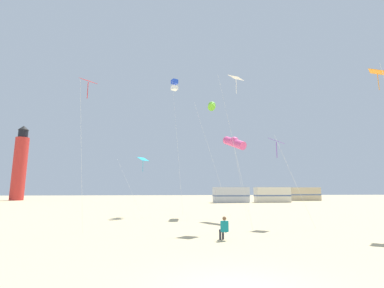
{
  "coord_description": "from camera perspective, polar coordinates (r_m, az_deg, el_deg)",
  "views": [
    {
      "loc": [
        -1.78,
        -6.75,
        2.51
      ],
      "look_at": [
        0.05,
        13.5,
        5.91
      ],
      "focal_mm": 25.15,
      "sensor_mm": 36.0,
      "label": 1
    }
  ],
  "objects": [
    {
      "name": "kite_diamond_white",
      "position": [
        19.85,
        9.28,
        12.56
      ],
      "size": [
        2.0,
        2.0,
        10.58
      ],
      "color": "silver",
      "rests_on": "ground"
    },
    {
      "name": "rv_van_cream",
      "position": [
        53.61,
        16.64,
        -10.29
      ],
      "size": [
        6.45,
        2.37,
        2.8
      ],
      "rotation": [
        0.0,
        0.0,
        -0.01
      ],
      "color": "beige",
      "rests_on": "ground"
    },
    {
      "name": "kite_flyer_standing",
      "position": [
        14.06,
        6.76,
        -17.19
      ],
      "size": [
        0.43,
        0.55,
        1.16
      ],
      "rotation": [
        0.0,
        0.0,
        3.41
      ],
      "color": "#147F84",
      "rests_on": "ground"
    },
    {
      "name": "kite_diamond_cyan",
      "position": [
        26.25,
        -10.46,
        -3.56
      ],
      "size": [
        3.01,
        3.01,
        5.54
      ],
      "color": "silver",
      "rests_on": "ground"
    },
    {
      "name": "lighthouse_distant",
      "position": [
        71.65,
        -32.69,
        -3.72
      ],
      "size": [
        2.8,
        2.8,
        16.8
      ],
      "color": "red",
      "rests_on": "ground"
    },
    {
      "name": "rv_van_silver",
      "position": [
        50.85,
        8.26,
        -10.65
      ],
      "size": [
        6.62,
        2.89,
        2.8
      ],
      "rotation": [
        0.0,
        0.0,
        0.09
      ],
      "color": "#B7BABF",
      "rests_on": "ground"
    },
    {
      "name": "kite_diamond_violet",
      "position": [
        19.75,
        17.61,
        0.1
      ],
      "size": [
        2.86,
        2.54,
        6.06
      ],
      "color": "silver",
      "rests_on": "ground"
    },
    {
      "name": "rv_van_tan",
      "position": [
        63.8,
        22.73,
        -9.76
      ],
      "size": [
        6.53,
        2.61,
        2.8
      ],
      "rotation": [
        0.0,
        0.0,
        0.04
      ],
      "color": "#C6B28C",
      "rests_on": "ground"
    },
    {
      "name": "kite_tube_rainbow",
      "position": [
        23.03,
        8.96,
        0.33
      ],
      "size": [
        1.68,
        2.56,
        7.09
      ],
      "color": "silver",
      "rests_on": "ground"
    },
    {
      "name": "kite_diamond_orange",
      "position": [
        21.01,
        34.9,
        11.46
      ],
      "size": [
        2.18,
        1.88,
        10.04
      ],
      "color": "silver",
      "rests_on": "ground"
    },
    {
      "name": "kite_diamond_scarlet",
      "position": [
        19.07,
        -21.24,
        11.32
      ],
      "size": [
        1.22,
        1.22,
        9.67
      ],
      "color": "silver",
      "rests_on": "ground"
    },
    {
      "name": "kite_box_blue",
      "position": [
        29.82,
        -3.73,
        12.34
      ],
      "size": [
        1.37,
        1.37,
        14.19
      ],
      "color": "silver",
      "rests_on": "ground"
    },
    {
      "name": "kite_tube_lime",
      "position": [
        27.46,
        4.24,
        7.95
      ],
      "size": [
        3.21,
        3.24,
        11.43
      ],
      "color": "silver",
      "rests_on": "ground"
    }
  ]
}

